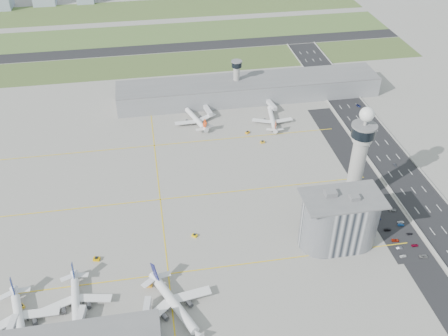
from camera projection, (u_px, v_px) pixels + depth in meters
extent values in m
plane|color=#9E9C93|center=(235.00, 225.00, 282.53)|extent=(1000.00, 1000.00, 0.00)
cube|color=#435C2B|center=(167.00, 64.00, 458.95)|extent=(480.00, 50.00, 0.08)
cube|color=#4E6A32|center=(162.00, 34.00, 518.69)|extent=(480.00, 60.00, 0.08)
cube|color=#485A2B|center=(157.00, 9.00, 582.41)|extent=(480.00, 70.00, 0.08)
cube|color=black|center=(164.00, 48.00, 488.41)|extent=(480.00, 22.00, 0.10)
cube|color=black|center=(423.00, 203.00, 298.37)|extent=(28.00, 500.00, 0.10)
cube|color=#9E9E99|center=(401.00, 205.00, 296.12)|extent=(0.60, 500.00, 1.20)
cube|color=#9E9E99|center=(445.00, 199.00, 299.98)|extent=(0.60, 500.00, 1.20)
cube|color=black|center=(391.00, 219.00, 286.96)|extent=(18.00, 260.00, 0.08)
cube|color=black|center=(397.00, 233.00, 277.12)|extent=(20.00, 44.00, 0.10)
cube|color=yellow|center=(168.00, 274.00, 253.11)|extent=(260.00, 0.60, 0.01)
cube|color=yellow|center=(160.00, 200.00, 300.90)|extent=(260.00, 0.60, 0.01)
cube|color=yellow|center=(154.00, 146.00, 348.69)|extent=(260.00, 0.60, 0.01)
cube|color=yellow|center=(160.00, 200.00, 300.90)|extent=(0.60, 260.00, 0.01)
cylinder|color=#ADAAA5|center=(356.00, 170.00, 284.71)|extent=(8.40, 8.40, 48.00)
cylinder|color=#ADAAA5|center=(362.00, 138.00, 271.76)|extent=(11.00, 11.00, 4.00)
cylinder|color=black|center=(364.00, 131.00, 269.41)|extent=(13.00, 13.00, 6.00)
cylinder|color=slate|center=(365.00, 126.00, 267.35)|extent=(14.00, 14.00, 1.00)
cylinder|color=#ADAAA5|center=(365.00, 122.00, 265.87)|extent=(1.60, 1.60, 5.00)
sphere|color=white|center=(367.00, 114.00, 263.23)|extent=(8.00, 8.00, 8.00)
cylinder|color=#ADAAA5|center=(236.00, 82.00, 397.90)|extent=(5.00, 5.00, 28.00)
cylinder|color=black|center=(237.00, 64.00, 389.07)|extent=(8.00, 8.00, 4.00)
cylinder|color=slate|center=(237.00, 61.00, 387.60)|extent=(8.60, 8.60, 0.80)
cube|color=#B2B2B7|center=(339.00, 221.00, 263.35)|extent=(18.00, 24.00, 30.00)
cylinder|color=#B2B2B7|center=(323.00, 223.00, 262.11)|extent=(24.00, 24.00, 30.00)
cylinder|color=#B2B2B7|center=(355.00, 219.00, 264.60)|extent=(24.00, 24.00, 30.00)
cube|color=slate|center=(343.00, 198.00, 254.29)|extent=(42.00, 24.00, 0.80)
cube|color=slate|center=(331.00, 193.00, 254.91)|extent=(6.00, 5.00, 3.00)
cube|color=slate|center=(355.00, 198.00, 252.62)|extent=(5.00, 4.00, 2.40)
cube|color=gray|center=(249.00, 89.00, 401.52)|extent=(210.00, 32.00, 15.00)
cube|color=slate|center=(249.00, 80.00, 396.87)|extent=(210.00, 32.00, 0.80)
imported|color=white|center=(403.00, 256.00, 262.31)|extent=(3.67, 1.64, 1.22)
imported|color=gray|center=(399.00, 248.00, 267.12)|extent=(3.60, 1.57, 1.15)
imported|color=#AD250E|center=(395.00, 240.00, 271.88)|extent=(4.39, 2.56, 1.15)
imported|color=black|center=(387.00, 230.00, 278.61)|extent=(4.08, 1.80, 1.17)
imported|color=navy|center=(378.00, 219.00, 285.76)|extent=(3.80, 1.86, 1.25)
imported|color=white|center=(377.00, 213.00, 290.14)|extent=(4.03, 1.90, 1.28)
imported|color=gray|center=(424.00, 256.00, 262.15)|extent=(4.89, 2.86, 1.28)
imported|color=maroon|center=(415.00, 245.00, 268.76)|extent=(3.91, 1.67, 1.12)
imported|color=black|center=(410.00, 234.00, 276.03)|extent=(3.34, 1.64, 1.10)
imported|color=navy|center=(401.00, 225.00, 281.83)|extent=(3.73, 1.72, 1.19)
imported|color=white|center=(401.00, 222.00, 283.79)|extent=(3.96, 1.86, 1.09)
imported|color=gray|center=(393.00, 210.00, 292.13)|extent=(4.38, 1.82, 1.27)
imported|color=#26282E|center=(395.00, 165.00, 328.94)|extent=(1.57, 3.47, 1.11)
imported|color=navy|center=(358.00, 106.00, 393.81)|extent=(2.68, 4.57, 1.19)
imported|color=#8E91A3|center=(316.00, 73.00, 442.39)|extent=(1.37, 3.25, 1.10)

